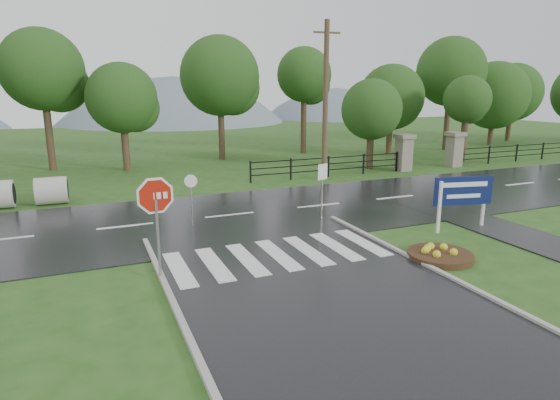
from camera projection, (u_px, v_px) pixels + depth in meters
name	position (u px, v px, depth m)	size (l,w,h in m)	color
ground	(370.00, 334.00, 9.75)	(120.00, 120.00, 0.00)	#28501A
main_road	(230.00, 216.00, 18.71)	(90.00, 8.00, 0.04)	black
walkway	(510.00, 233.00, 16.56)	(2.20, 11.00, 0.04)	#242426
crosswalk	(278.00, 254.00, 14.21)	(6.50, 2.80, 0.02)	silver
pillar_west	(404.00, 152.00, 28.73)	(1.00, 1.00, 2.24)	gray
pillar_east	(454.00, 149.00, 30.25)	(1.00, 1.00, 2.24)	gray
fence_west	(328.00, 164.00, 26.85)	(9.58, 0.08, 1.20)	black
hills	(150.00, 223.00, 72.90)	(102.00, 48.00, 48.00)	slate
treeline	(183.00, 164.00, 31.62)	(83.20, 5.20, 10.00)	#1C4114
stop_sign	(156.00, 206.00, 12.03)	(1.31, 0.18, 2.96)	#939399
estate_billboard	(463.00, 193.00, 16.59)	(2.20, 0.53, 1.96)	silver
flower_bed	(440.00, 254.00, 14.00)	(1.93, 1.93, 0.39)	#332111
reg_sign_small	(322.00, 181.00, 17.75)	(0.47, 0.17, 2.21)	#939399
reg_sign_round	(191.00, 194.00, 16.85)	(0.45, 0.12, 1.98)	#939399
utility_pole_east	(325.00, 101.00, 25.35)	(1.51, 0.28, 8.49)	#473523
entrance_tree_left	(372.00, 110.00, 28.94)	(3.75, 3.75, 5.58)	#3D2B1C
entrance_tree_right	(467.00, 100.00, 31.71)	(3.16, 3.16, 5.84)	#3D2B1C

